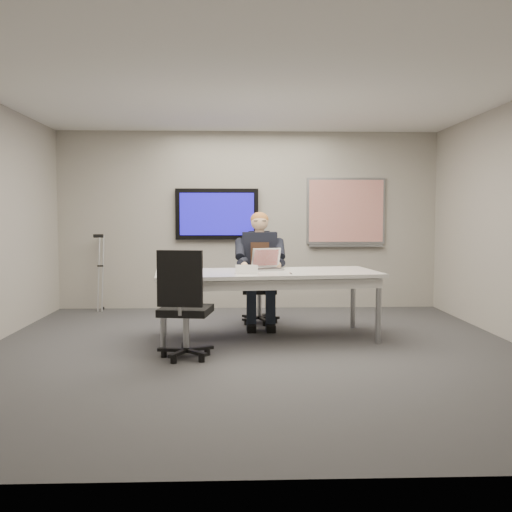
{
  "coord_description": "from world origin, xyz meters",
  "views": [
    {
      "loc": [
        -0.2,
        -6.06,
        1.46
      ],
      "look_at": [
        0.04,
        0.72,
        0.99
      ],
      "focal_mm": 40.0,
      "sensor_mm": 36.0,
      "label": 1
    }
  ],
  "objects_px": {
    "conference_table": "(267,279)",
    "laptop": "(266,264)",
    "office_chair_far": "(259,299)",
    "seated_person": "(260,280)",
    "office_chair_near": "(185,325)"
  },
  "relations": [
    {
      "from": "seated_person",
      "to": "laptop",
      "type": "bearing_deg",
      "value": -83.79
    },
    {
      "from": "conference_table",
      "to": "office_chair_far",
      "type": "distance_m",
      "value": 1.1
    },
    {
      "from": "office_chair_far",
      "to": "seated_person",
      "type": "height_order",
      "value": "seated_person"
    },
    {
      "from": "office_chair_far",
      "to": "office_chair_near",
      "type": "distance_m",
      "value": 2.17
    },
    {
      "from": "conference_table",
      "to": "laptop",
      "type": "bearing_deg",
      "value": 81.9
    },
    {
      "from": "office_chair_near",
      "to": "laptop",
      "type": "height_order",
      "value": "office_chair_near"
    },
    {
      "from": "conference_table",
      "to": "laptop",
      "type": "relative_size",
      "value": 6.12
    },
    {
      "from": "conference_table",
      "to": "office_chair_near",
      "type": "distance_m",
      "value": 1.37
    },
    {
      "from": "seated_person",
      "to": "laptop",
      "type": "xyz_separation_m",
      "value": [
        0.06,
        -0.53,
        0.26
      ]
    },
    {
      "from": "conference_table",
      "to": "office_chair_far",
      "type": "height_order",
      "value": "office_chair_far"
    },
    {
      "from": "office_chair_far",
      "to": "laptop",
      "type": "distance_m",
      "value": 0.97
    },
    {
      "from": "office_chair_far",
      "to": "seated_person",
      "type": "relative_size",
      "value": 0.68
    },
    {
      "from": "office_chair_near",
      "to": "conference_table",
      "type": "bearing_deg",
      "value": -123.74
    },
    {
      "from": "seated_person",
      "to": "laptop",
      "type": "distance_m",
      "value": 0.6
    },
    {
      "from": "conference_table",
      "to": "office_chair_near",
      "type": "xyz_separation_m",
      "value": [
        -0.89,
        -0.97,
        -0.36
      ]
    }
  ]
}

